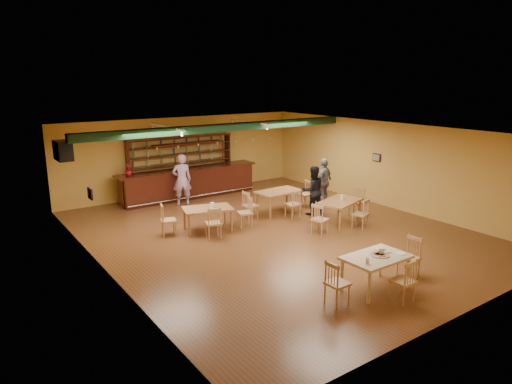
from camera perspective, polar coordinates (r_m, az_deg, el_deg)
floor at (r=13.74m, az=2.30°, el=-5.01°), size 12.00×12.00×0.00m
ceiling_beam at (r=15.39m, az=-3.97°, el=8.00°), size 10.00×0.30×0.25m
track_rail_left at (r=15.08m, az=-11.09°, el=7.92°), size 0.05×2.50×0.05m
track_rail_right at (r=16.64m, az=-0.88°, el=8.72°), size 0.05×2.50×0.05m
ac_unit at (r=14.99m, az=-22.80°, el=4.77°), size 0.34×0.70×0.48m
picture_left at (r=12.01m, az=-19.94°, el=-0.21°), size 0.04×0.34×0.28m
picture_right at (r=17.03m, az=14.79°, el=4.18°), size 0.04×0.34×0.28m
bar_counter at (r=17.71m, az=-8.31°, el=1.12°), size 5.57×0.85×1.13m
back_bar_hutch at (r=18.15m, az=-9.27°, el=3.25°), size 4.31×0.40×2.28m
poinsettia at (r=16.67m, az=-15.58°, el=2.69°), size 0.31×0.31×0.44m
dining_table_a at (r=13.81m, az=-6.02°, el=-3.41°), size 1.62×1.22×0.72m
dining_table_b at (r=15.61m, az=2.87°, el=-1.21°), size 1.56×0.97×0.76m
dining_table_d at (r=14.59m, az=10.32°, el=-2.51°), size 1.73×1.33×0.76m
near_table at (r=10.40m, az=14.61°, el=-9.67°), size 1.43×0.93×0.76m
pizza_tray at (r=10.32m, az=15.12°, el=-7.55°), size 0.51×0.51×0.01m
parmesan_shaker at (r=9.81m, az=13.69°, el=-8.31°), size 0.07×0.07×0.11m
napkin_stack at (r=10.62m, az=15.17°, el=-6.88°), size 0.21×0.17×0.03m
pizza_server at (r=10.46m, az=15.45°, el=-7.22°), size 0.30×0.28×0.00m
side_plate at (r=10.55m, az=17.58°, el=-7.27°), size 0.22×0.22×0.01m
patron_bar at (r=16.61m, az=-9.20°, el=1.52°), size 0.78×0.63×1.87m
patron_right_a at (r=15.40m, az=7.07°, el=0.20°), size 0.96×0.84×1.65m
patron_right_b at (r=16.67m, az=8.44°, el=1.28°), size 1.07×0.71×1.68m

